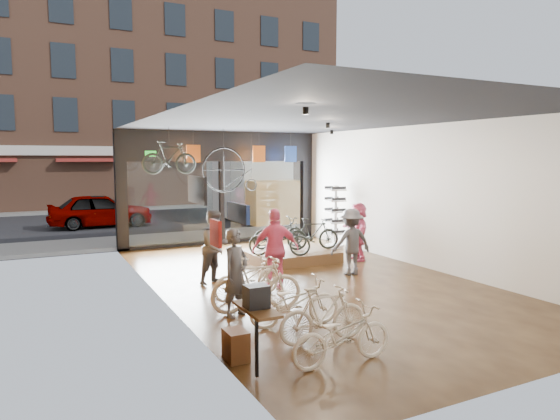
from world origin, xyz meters
TOP-DOWN VIEW (x-y plane):
  - ground_plane at (0.00, 0.00)m, footprint 7.00×12.00m
  - ceiling at (0.00, 0.00)m, footprint 7.00×12.00m
  - wall_left at (-3.52, 0.00)m, footprint 0.04×12.00m
  - wall_right at (3.52, 0.00)m, footprint 0.04×12.00m
  - wall_back at (0.00, -6.02)m, footprint 7.00×0.04m
  - storefront at (0.00, 6.00)m, footprint 7.00×0.26m
  - exit_sign at (-2.40, 5.88)m, footprint 0.35×0.06m
  - street_road at (0.00, 15.00)m, footprint 30.00×18.00m
  - sidewalk_near at (0.00, 7.20)m, footprint 30.00×2.40m
  - sidewalk_far at (0.00, 19.00)m, footprint 30.00×2.00m
  - opposite_building at (0.00, 21.50)m, footprint 26.00×5.00m
  - street_car at (-3.25, 12.00)m, footprint 4.19×1.69m
  - box_truck at (3.47, 11.00)m, footprint 2.38×7.15m
  - floor_bike_0 at (-1.99, -4.41)m, footprint 1.61×0.57m
  - floor_bike_1 at (-1.79, -3.58)m, footprint 1.54×0.53m
  - floor_bike_2 at (-1.83, -2.69)m, footprint 1.69×0.83m
  - floor_bike_3 at (-2.09, -1.67)m, footprint 1.83×0.75m
  - floor_bike_4 at (-1.88, -0.69)m, footprint 1.73×0.92m
  - display_platform at (0.67, 2.19)m, footprint 2.40×1.80m
  - display_bike_left at (0.06, 1.68)m, footprint 1.73×1.33m
  - display_bike_mid at (1.31, 2.04)m, footprint 1.59×0.79m
  - display_bike_right at (0.58, 2.78)m, footprint 1.73×0.71m
  - customer_0 at (-2.53, -1.71)m, footprint 0.71×0.63m
  - customer_1 at (-2.06, 0.75)m, footprint 1.04×0.95m
  - customer_2 at (-1.04, -0.33)m, footprint 1.13×0.67m
  - customer_3 at (1.26, 0.07)m, footprint 1.12×0.70m
  - customer_5 at (2.48, 1.48)m, footprint 0.90×1.61m
  - sunglasses_rack at (2.95, 3.43)m, footprint 0.66×0.57m
  - wall_merch at (-3.38, -3.50)m, footprint 0.40×2.40m
  - penny_farthing at (-0.18, 4.44)m, footprint 1.74×0.06m
  - hung_bike at (-2.22, 4.20)m, footprint 1.59×0.50m
  - jersey_left at (-1.21, 5.20)m, footprint 0.45×0.03m
  - jersey_mid at (1.05, 5.20)m, footprint 0.45×0.03m
  - jersey_right at (2.25, 5.20)m, footprint 0.45×0.03m

SIDE VIEW (x-z plane):
  - ground_plane at x=0.00m, z-range -0.04..0.00m
  - street_road at x=0.00m, z-range -0.02..0.00m
  - sidewalk_near at x=0.00m, z-range 0.00..0.12m
  - sidewalk_far at x=0.00m, z-range 0.00..0.12m
  - display_platform at x=0.67m, z-range 0.00..0.30m
  - floor_bike_0 at x=-1.99m, z-range 0.00..0.84m
  - floor_bike_2 at x=-1.83m, z-range 0.00..0.85m
  - floor_bike_4 at x=-1.88m, z-range 0.00..0.86m
  - floor_bike_1 at x=-1.79m, z-range 0.00..0.91m
  - floor_bike_3 at x=-2.09m, z-range 0.00..1.07m
  - street_car at x=-3.25m, z-range 0.00..1.43m
  - display_bike_left at x=0.06m, z-range 0.30..1.17m
  - display_bike_right at x=0.58m, z-range 0.30..1.19m
  - display_bike_mid at x=1.31m, z-range 0.30..1.22m
  - customer_0 at x=-2.53m, z-range 0.00..1.63m
  - customer_5 at x=2.48m, z-range 0.00..1.66m
  - customer_3 at x=1.26m, z-range 0.00..1.67m
  - customer_1 at x=-2.06m, z-range 0.00..1.73m
  - customer_2 at x=-1.04m, z-range 0.00..1.81m
  - sunglasses_rack at x=2.95m, z-range 0.00..2.03m
  - wall_merch at x=-3.38m, z-range 0.00..2.60m
  - box_truck at x=3.47m, z-range 0.00..2.82m
  - wall_left at x=-3.52m, z-range 0.00..3.80m
  - wall_right at x=3.52m, z-range 0.00..3.80m
  - wall_back at x=0.00m, z-range 0.00..3.80m
  - storefront at x=0.00m, z-range 0.00..3.80m
  - penny_farthing at x=-0.18m, z-range 1.81..3.19m
  - hung_bike at x=-2.22m, z-range 2.45..3.40m
  - exit_sign at x=-2.40m, z-range 2.96..3.14m
  - jersey_left at x=-1.21m, z-range 2.77..3.32m
  - jersey_mid at x=1.05m, z-range 2.77..3.32m
  - jersey_right at x=2.25m, z-range 2.77..3.32m
  - ceiling at x=0.00m, z-range 3.80..3.84m
  - opposite_building at x=0.00m, z-range 0.00..14.00m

